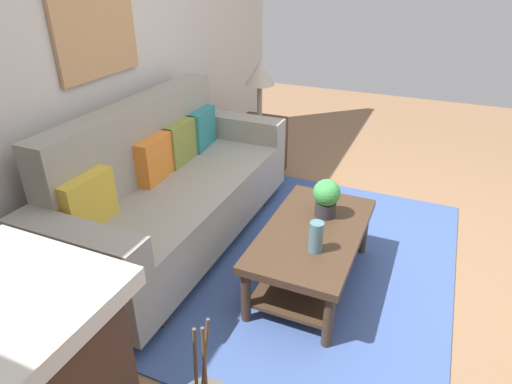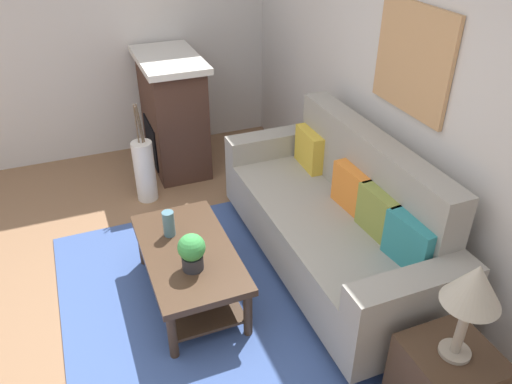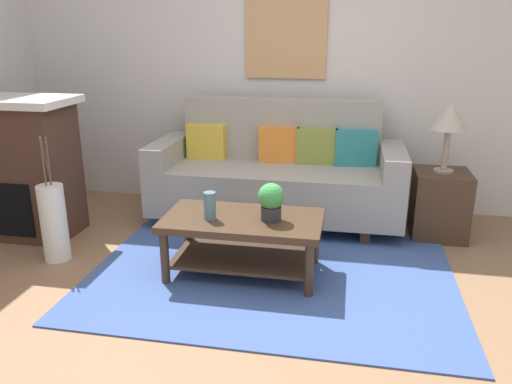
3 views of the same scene
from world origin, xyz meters
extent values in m
plane|color=#8C6647|center=(0.00, 0.00, 0.00)|extent=(9.50, 9.50, 0.00)
cube|color=silver|center=(0.00, 2.13, 1.35)|extent=(5.50, 0.10, 2.70)
cube|color=#3D5693|center=(0.00, 0.50, 0.01)|extent=(2.55, 1.83, 0.01)
cube|color=gray|center=(-0.13, 1.53, 0.32)|extent=(1.79, 0.84, 0.40)
cube|color=gray|center=(-0.13, 1.85, 0.80)|extent=(1.79, 0.20, 0.56)
cube|color=gray|center=(-1.12, 1.53, 0.42)|extent=(0.20, 0.84, 0.60)
cube|color=gray|center=(0.87, 1.53, 0.42)|extent=(0.20, 0.84, 0.60)
cube|color=#422D1E|center=(-0.92, 1.53, 0.06)|extent=(0.08, 0.74, 0.12)
cube|color=#422D1E|center=(0.67, 1.53, 0.06)|extent=(0.08, 0.74, 0.12)
cube|color=gold|center=(-0.81, 1.72, 0.68)|extent=(0.36, 0.13, 0.32)
cube|color=orange|center=(-0.13, 1.72, 0.68)|extent=(0.37, 0.15, 0.32)
cube|color=olive|center=(0.21, 1.72, 0.68)|extent=(0.37, 0.14, 0.32)
cube|color=teal|center=(0.55, 1.72, 0.68)|extent=(0.37, 0.16, 0.32)
cube|color=#422D1E|center=(-0.20, 0.49, 0.41)|extent=(1.10, 0.60, 0.05)
cube|color=#422D1E|center=(-0.20, 0.49, 0.12)|extent=(0.98, 0.50, 0.02)
cylinder|color=#422D1E|center=(-0.69, 0.24, 0.19)|extent=(0.06, 0.06, 0.38)
cylinder|color=#422D1E|center=(0.29, 0.24, 0.19)|extent=(0.06, 0.06, 0.38)
cylinder|color=#422D1E|center=(-0.69, 0.74, 0.19)|extent=(0.06, 0.06, 0.38)
cylinder|color=#422D1E|center=(0.29, 0.74, 0.19)|extent=(0.06, 0.06, 0.38)
cylinder|color=slate|center=(-0.41, 0.42, 0.53)|extent=(0.08, 0.08, 0.19)
cylinder|color=#2D2D33|center=(0.00, 0.47, 0.48)|extent=(0.14, 0.14, 0.10)
sphere|color=green|center=(0.00, 0.47, 0.60)|extent=(0.18, 0.18, 0.18)
cube|color=#422D1E|center=(1.27, 1.49, 0.28)|extent=(0.44, 0.44, 0.56)
cylinder|color=gray|center=(1.27, 1.49, 0.57)|extent=(0.16, 0.16, 0.02)
cylinder|color=gray|center=(1.27, 1.49, 0.74)|extent=(0.05, 0.05, 0.35)
cone|color=#B2A893|center=(1.27, 1.49, 1.02)|extent=(0.28, 0.28, 0.22)
cube|color=#472D23|center=(-2.20, 0.89, 0.55)|extent=(0.90, 0.50, 1.10)
cube|color=black|center=(-2.20, 0.64, 0.30)|extent=(0.52, 0.02, 0.44)
cube|color=silver|center=(-2.20, 0.89, 1.13)|extent=(1.02, 0.58, 0.06)
cylinder|color=white|center=(-1.64, 0.46, 0.29)|extent=(0.19, 0.19, 0.59)
cylinder|color=brown|center=(-1.62, 0.46, 0.77)|extent=(0.04, 0.04, 0.36)
cylinder|color=brown|center=(-1.65, 0.48, 0.77)|extent=(0.03, 0.04, 0.36)
cylinder|color=brown|center=(-1.65, 0.45, 0.77)|extent=(0.01, 0.01, 0.36)
cube|color=tan|center=(-0.13, 2.06, 1.59)|extent=(0.74, 0.03, 0.70)
camera|label=1|loc=(-2.50, -0.10, 1.96)|focal=30.80mm
camera|label=2|loc=(2.50, -0.08, 2.60)|focal=35.39mm
camera|label=3|loc=(0.50, -2.68, 1.67)|focal=35.20mm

